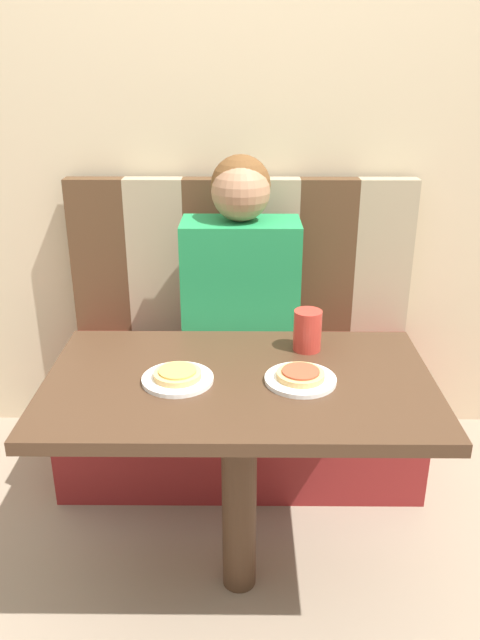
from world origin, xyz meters
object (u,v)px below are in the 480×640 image
(plate_left, at_px, (178,379))
(pizza_left, at_px, (177,374))
(person, at_px, (241,264))
(drinking_cup, at_px, (307,330))
(pizza_right, at_px, (301,374))
(plate_right, at_px, (300,380))

(plate_left, bearing_deg, pizza_left, -90.00)
(person, distance_m, drinking_cup, 0.49)
(plate_left, xyz_separation_m, pizza_left, (0.00, -0.00, 0.02))
(pizza_right, relative_size, drinking_cup, 1.05)
(person, relative_size, plate_left, 3.84)
(pizza_right, bearing_deg, pizza_left, 180.00)
(person, xyz_separation_m, drinking_cup, (0.19, -0.45, -0.05))
(pizza_left, bearing_deg, plate_left, 90.00)
(plate_right, xyz_separation_m, drinking_cup, (0.03, 0.20, 0.05))
(person, relative_size, drinking_cup, 6.01)
(person, distance_m, pizza_right, 0.67)
(pizza_left, xyz_separation_m, drinking_cup, (0.35, 0.20, 0.04))
(person, xyz_separation_m, pizza_left, (-0.16, -0.65, -0.09))
(person, xyz_separation_m, pizza_right, (0.16, -0.65, -0.09))
(person, height_order, pizza_left, person)
(plate_left, xyz_separation_m, drinking_cup, (0.35, 0.20, 0.05))
(plate_right, bearing_deg, plate_left, 180.00)
(pizza_right, distance_m, drinking_cup, 0.20)
(plate_right, xyz_separation_m, pizza_left, (-0.32, -0.00, 0.02))
(plate_left, distance_m, drinking_cup, 0.41)
(plate_right, height_order, pizza_right, pizza_right)
(pizza_left, relative_size, pizza_right, 1.00)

